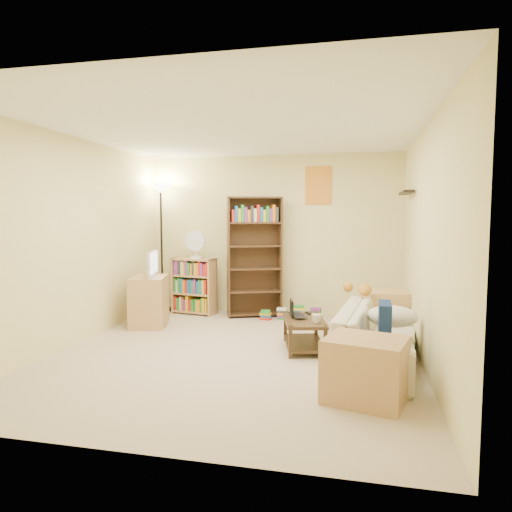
% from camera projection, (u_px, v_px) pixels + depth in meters
% --- Properties ---
extents(room, '(4.50, 4.54, 2.52)m').
position_uv_depth(room, '(235.00, 209.00, 5.01)').
color(room, beige).
rests_on(room, ground).
extents(sofa, '(2.15, 1.24, 0.58)m').
position_uv_depth(sofa, '(378.00, 335.00, 4.84)').
color(sofa, beige).
rests_on(sofa, ground).
extents(navy_pillow, '(0.12, 0.38, 0.34)m').
position_uv_depth(navy_pillow, '(385.00, 320.00, 4.39)').
color(navy_pillow, navy).
rests_on(navy_pillow, sofa).
extents(cream_blanket, '(0.53, 0.38, 0.23)m').
position_uv_depth(cream_blanket, '(392.00, 316.00, 4.82)').
color(cream_blanket, beige).
rests_on(cream_blanket, sofa).
extents(tabby_cat, '(0.46, 0.20, 0.16)m').
position_uv_depth(tabby_cat, '(362.00, 289.00, 5.60)').
color(tabby_cat, '#C6822A').
rests_on(tabby_cat, sofa).
extents(coffee_table, '(0.62, 0.89, 0.36)m').
position_uv_depth(coffee_table, '(304.00, 330.00, 5.31)').
color(coffee_table, '#412D19').
rests_on(coffee_table, ground).
extents(laptop, '(0.55, 0.52, 0.03)m').
position_uv_depth(laptop, '(301.00, 315.00, 5.41)').
color(laptop, black).
rests_on(laptop, coffee_table).
extents(laptop_screen, '(0.07, 0.27, 0.18)m').
position_uv_depth(laptop_screen, '(292.00, 308.00, 5.40)').
color(laptop_screen, white).
rests_on(laptop_screen, laptop).
extents(mug, '(0.13, 0.13, 0.10)m').
position_uv_depth(mug, '(316.00, 319.00, 5.08)').
color(mug, silver).
rests_on(mug, coffee_table).
extents(tv_remote, '(0.11, 0.15, 0.02)m').
position_uv_depth(tv_remote, '(309.00, 313.00, 5.57)').
color(tv_remote, black).
rests_on(tv_remote, coffee_table).
extents(tv_stand, '(0.62, 0.75, 0.70)m').
position_uv_depth(tv_stand, '(149.00, 301.00, 6.45)').
color(tv_stand, tan).
rests_on(tv_stand, ground).
extents(television, '(0.67, 0.40, 0.36)m').
position_uv_depth(television, '(148.00, 264.00, 6.41)').
color(television, black).
rests_on(television, tv_stand).
extents(tall_bookshelf, '(0.87, 0.55, 1.84)m').
position_uv_depth(tall_bookshelf, '(254.00, 254.00, 7.00)').
color(tall_bookshelf, '#46301A').
rests_on(tall_bookshelf, ground).
extents(short_bookshelf, '(0.72, 0.39, 0.89)m').
position_uv_depth(short_bookshelf, '(194.00, 286.00, 7.24)').
color(short_bookshelf, tan).
rests_on(short_bookshelf, ground).
extents(desk_fan, '(0.31, 0.18, 0.44)m').
position_uv_depth(desk_fan, '(195.00, 244.00, 7.12)').
color(desk_fan, white).
rests_on(desk_fan, short_bookshelf).
extents(floor_lamp, '(0.35, 0.35, 2.07)m').
position_uv_depth(floor_lamp, '(161.00, 210.00, 7.39)').
color(floor_lamp, black).
rests_on(floor_lamp, ground).
extents(side_table, '(0.55, 0.55, 0.57)m').
position_uv_depth(side_table, '(387.00, 312.00, 6.02)').
color(side_table, tan).
rests_on(side_table, ground).
extents(end_cabinet, '(0.76, 0.68, 0.54)m').
position_uv_depth(end_cabinet, '(365.00, 369.00, 3.82)').
color(end_cabinet, tan).
rests_on(end_cabinet, ground).
extents(book_stacks, '(0.88, 0.40, 0.20)m').
position_uv_depth(book_stacks, '(292.00, 313.00, 6.90)').
color(book_stacks, red).
rests_on(book_stacks, ground).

